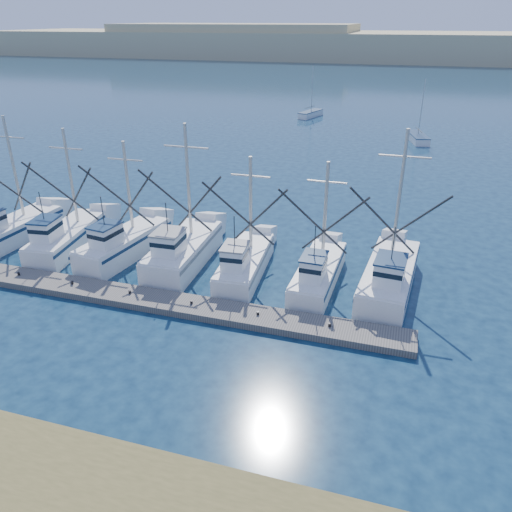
# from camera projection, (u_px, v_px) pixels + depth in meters

# --- Properties ---
(ground) EXTENTS (500.00, 500.00, 0.00)m
(ground) POSITION_uv_depth(u_px,v_px,m) (244.00, 401.00, 22.06)
(ground) COLOR #0C1F35
(ground) RESTS_ON ground
(floating_dock) EXTENTS (31.07, 2.23, 0.41)m
(floating_dock) POSITION_uv_depth(u_px,v_px,m) (145.00, 299.00, 29.60)
(floating_dock) COLOR #68635D
(floating_dock) RESTS_ON ground
(dune_ridge) EXTENTS (360.00, 60.00, 10.00)m
(dune_ridge) POSITION_uv_depth(u_px,v_px,m) (405.00, 46.00, 201.24)
(dune_ridge) COLOR tan
(dune_ridge) RESTS_ON ground
(trawler_fleet) EXTENTS (30.86, 8.94, 9.64)m
(trawler_fleet) POSITION_uv_depth(u_px,v_px,m) (181.00, 252.00, 33.69)
(trawler_fleet) COLOR white
(trawler_fleet) RESTS_ON ground
(sailboat_near) EXTENTS (3.29, 6.58, 8.10)m
(sailboat_near) POSITION_uv_depth(u_px,v_px,m) (418.00, 138.00, 68.03)
(sailboat_near) COLOR white
(sailboat_near) RESTS_ON ground
(sailboat_far) EXTENTS (3.36, 6.37, 8.10)m
(sailboat_far) POSITION_uv_depth(u_px,v_px,m) (311.00, 114.00, 84.89)
(sailboat_far) COLOR white
(sailboat_far) RESTS_ON ground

